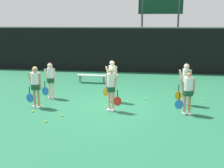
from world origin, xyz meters
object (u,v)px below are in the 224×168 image
object	(u,v)px
bench_courtside	(92,76)
tennis_ball_1	(145,99)
scoreboard	(160,12)
tennis_ball_7	(37,95)
tennis_ball_4	(191,108)
player_1	(111,86)
tennis_ball_9	(128,102)
player_2	(188,89)
tennis_ball_2	(46,122)
tennis_ball_10	(33,111)
tennis_ball_8	(62,115)
player_3	(50,78)
tennis_ball_6	(52,92)
player_5	(185,81)
player_4	(112,78)
player_0	(35,84)
tennis_ball_0	(49,94)
tennis_ball_5	(203,98)

from	to	relation	value
bench_courtside	tennis_ball_1	size ratio (longest dim) A/B	25.46
scoreboard	tennis_ball_7	bearing A→B (deg)	-124.34
tennis_ball_4	tennis_ball_7	size ratio (longest dim) A/B	1.01
player_1	tennis_ball_9	distance (m)	1.64
player_2	tennis_ball_2	world-z (taller)	player_2
player_1	tennis_ball_10	xyz separation A→B (m)	(-2.95, -0.56, -0.97)
tennis_ball_8	bench_courtside	bearing A→B (deg)	90.71
player_3	tennis_ball_6	distance (m)	1.41
tennis_ball_2	player_5	bearing A→B (deg)	28.52
player_1	player_3	size ratio (longest dim) A/B	1.05
tennis_ball_6	player_2	bearing A→B (deg)	-21.13
scoreboard	player_4	distance (m)	9.81
bench_courtside	tennis_ball_7	size ratio (longest dim) A/B	23.83
tennis_ball_10	tennis_ball_6	bearing A→B (deg)	95.96
tennis_ball_4	tennis_ball_8	distance (m)	5.06
player_1	tennis_ball_1	distance (m)	2.41
player_2	tennis_ball_7	bearing A→B (deg)	163.71
scoreboard	player_5	size ratio (longest dim) A/B	3.05
player_1	player_5	bearing A→B (deg)	31.38
player_0	tennis_ball_7	xyz separation A→B (m)	(-0.73, 1.63, -0.96)
tennis_ball_0	tennis_ball_4	bearing A→B (deg)	-10.93
player_4	tennis_ball_0	distance (m)	3.39
tennis_ball_2	tennis_ball_10	world-z (taller)	tennis_ball_2
tennis_ball_8	tennis_ball_10	size ratio (longest dim) A/B	1.04
bench_courtside	tennis_ball_5	world-z (taller)	bench_courtside
tennis_ball_1	tennis_ball_7	size ratio (longest dim) A/B	0.94
player_1	player_2	bearing A→B (deg)	9.39
tennis_ball_4	player_3	bearing A→B (deg)	174.03
tennis_ball_6	tennis_ball_7	world-z (taller)	tennis_ball_7
player_5	tennis_ball_2	size ratio (longest dim) A/B	24.76
player_3	tennis_ball_0	xyz separation A→B (m)	(-0.36, 0.61, -0.92)
tennis_ball_2	tennis_ball_4	world-z (taller)	same
tennis_ball_8	tennis_ball_10	xyz separation A→B (m)	(-1.25, 0.28, -0.00)
tennis_ball_10	tennis_ball_5	bearing A→B (deg)	21.72
player_3	tennis_ball_2	distance (m)	3.13
bench_courtside	player_4	distance (m)	3.87
player_5	tennis_ball_0	xyz separation A→B (m)	(-6.18, 0.77, -1.00)
tennis_ball_8	player_3	bearing A→B (deg)	119.16
tennis_ball_0	bench_courtside	bearing A→B (deg)	60.82
tennis_ball_9	player_1	bearing A→B (deg)	-114.54
player_5	tennis_ball_0	bearing A→B (deg)	169.75
player_0	tennis_ball_7	world-z (taller)	player_0
player_3	tennis_ball_8	bearing A→B (deg)	-66.97
player_0	tennis_ball_8	world-z (taller)	player_0
player_5	player_3	bearing A→B (deg)	175.22
bench_courtside	tennis_ball_8	xyz separation A→B (m)	(0.07, -5.52, -0.35)
scoreboard	tennis_ball_7	xyz separation A→B (m)	(-5.89, -8.62, -4.08)
tennis_ball_8	scoreboard	bearing A→B (deg)	71.00
player_1	tennis_ball_7	size ratio (longest dim) A/B	24.26
player_0	player_5	distance (m)	6.04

